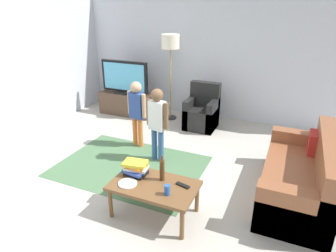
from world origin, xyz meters
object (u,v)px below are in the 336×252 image
at_px(floor_lamp, 170,46).
at_px(child_near_tv, 137,108).
at_px(tv, 125,78).
at_px(armchair, 202,113).
at_px(couch, 303,179).
at_px(coffee_table, 154,188).
at_px(tv_stand, 127,104).
at_px(book_stack, 136,168).
at_px(plate, 128,183).
at_px(soda_can, 167,190).
at_px(child_center, 157,119).
at_px(tv_remote, 183,185).
at_px(bottle, 162,170).

xyz_separation_m(floor_lamp, child_near_tv, (0.01, -1.46, -0.85)).
height_order(tv, armchair, tv).
height_order(couch, coffee_table, couch).
relative_size(tv_stand, book_stack, 3.90).
xyz_separation_m(armchair, plate, (0.03, -2.93, 0.13)).
height_order(tv, soda_can, tv).
bearing_deg(soda_can, armchair, 100.17).
relative_size(floor_lamp, child_center, 1.49).
distance_m(tv, tv_remote, 3.67).
relative_size(child_near_tv, plate, 5.28).
relative_size(book_stack, plate, 1.40).
height_order(child_near_tv, coffee_table, child_near_tv).
bearing_deg(couch, book_stack, -153.40).
height_order(floor_lamp, bottle, floor_lamp).
bearing_deg(soda_can, bottle, 125.31).
xyz_separation_m(floor_lamp, child_center, (0.56, -1.79, -0.83)).
distance_m(tv, child_center, 2.26).
distance_m(child_near_tv, book_stack, 1.65).
relative_size(child_near_tv, tv_remote, 6.83).
bearing_deg(child_near_tv, tv_remote, -45.88).
bearing_deg(couch, child_center, 175.71).
relative_size(tv_remote, soda_can, 1.42).
bearing_deg(tv, book_stack, -56.52).
distance_m(couch, bottle, 1.83).
relative_size(tv_stand, coffee_table, 1.20).
xyz_separation_m(tv, tv_remote, (2.42, -2.73, -0.42)).
xyz_separation_m(tv_stand, coffee_table, (2.10, -2.85, 0.13)).
bearing_deg(plate, soda_can, 0.00).
bearing_deg(book_stack, coffee_table, -19.10).
height_order(tv, coffee_table, tv).
bearing_deg(tv_remote, book_stack, -166.62).
bearing_deg(tv_remote, plate, -146.29).
relative_size(couch, bottle, 5.54).
bearing_deg(armchair, tv_remote, -77.01).
relative_size(floor_lamp, child_near_tv, 1.53).
relative_size(floor_lamp, soda_can, 14.83).
distance_m(armchair, plate, 2.94).
bearing_deg(bottle, plate, -143.95).
xyz_separation_m(child_center, coffee_table, (0.53, -1.21, -0.34)).
relative_size(tv, soda_can, 9.17).
bearing_deg(child_near_tv, couch, -10.43).
bearing_deg(tv_remote, tv, 145.10).
bearing_deg(tv_remote, tv_stand, 144.89).
distance_m(armchair, bottle, 2.73).
height_order(tv_remote, soda_can, soda_can).
distance_m(armchair, child_center, 1.67).
bearing_deg(child_center, couch, -4.29).
bearing_deg(floor_lamp, bottle, -68.44).
relative_size(coffee_table, bottle, 3.08).
height_order(floor_lamp, soda_can, floor_lamp).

